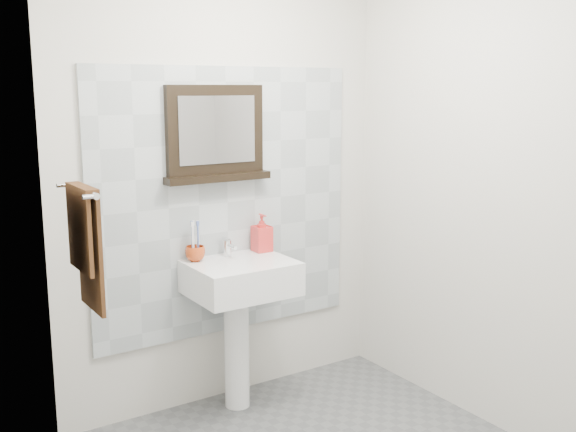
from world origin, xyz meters
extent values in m
cube|color=silver|center=(0.00, 1.10, 1.25)|extent=(2.00, 0.01, 2.50)
cube|color=silver|center=(-1.00, 0.00, 1.25)|extent=(0.01, 2.20, 2.50)
cube|color=silver|center=(1.00, 0.00, 1.25)|extent=(0.01, 2.20, 2.50)
cube|color=#A8B1B6|center=(0.00, 1.09, 1.15)|extent=(1.60, 0.02, 1.50)
cylinder|color=white|center=(-0.04, 0.92, 0.34)|extent=(0.14, 0.14, 0.68)
cube|color=white|center=(-0.04, 0.86, 0.77)|extent=(0.55, 0.44, 0.18)
cylinder|color=silver|center=(-0.04, 0.84, 0.85)|extent=(0.32, 0.32, 0.02)
cylinder|color=#4C4C4F|center=(-0.04, 0.84, 0.86)|extent=(0.04, 0.04, 0.00)
cylinder|color=silver|center=(-0.04, 1.01, 0.91)|extent=(0.04, 0.04, 0.09)
cylinder|color=silver|center=(-0.04, 0.96, 0.93)|extent=(0.02, 0.10, 0.02)
cube|color=silver|center=(-0.04, 1.02, 0.96)|extent=(0.02, 0.07, 0.01)
imported|color=#B43E15|center=(-0.24, 1.00, 0.90)|extent=(0.11, 0.11, 0.08)
cylinder|color=white|center=(-0.26, 0.99, 0.97)|extent=(0.01, 0.01, 0.19)
cube|color=white|center=(-0.26, 0.99, 1.07)|extent=(0.01, 0.01, 0.03)
cylinder|color=#4A5FAA|center=(-0.23, 1.00, 0.97)|extent=(0.01, 0.01, 0.19)
cube|color=#4A5FAA|center=(-0.23, 1.00, 1.07)|extent=(0.01, 0.01, 0.03)
cylinder|color=white|center=(-0.24, 1.02, 0.97)|extent=(0.01, 0.01, 0.19)
cube|color=white|center=(-0.24, 1.02, 1.07)|extent=(0.01, 0.01, 0.03)
cylinder|color=#4A5FAA|center=(-0.25, 1.02, 0.97)|extent=(0.01, 0.01, 0.19)
cube|color=#4A5FAA|center=(-0.25, 1.02, 1.07)|extent=(0.01, 0.01, 0.03)
cylinder|color=white|center=(-0.22, 1.01, 0.97)|extent=(0.01, 0.01, 0.19)
cube|color=white|center=(-0.22, 1.01, 1.07)|extent=(0.01, 0.01, 0.03)
imported|color=red|center=(0.18, 1.00, 0.97)|extent=(0.10, 0.10, 0.22)
cube|color=black|center=(-0.08, 1.07, 1.56)|extent=(0.57, 0.06, 0.48)
cube|color=#99999E|center=(-0.08, 1.03, 1.56)|extent=(0.46, 0.01, 0.36)
cube|color=black|center=(-0.08, 1.04, 1.30)|extent=(0.61, 0.11, 0.04)
cylinder|color=silver|center=(-0.94, 0.61, 1.36)|extent=(0.03, 0.40, 0.03)
cylinder|color=silver|center=(-0.97, 0.42, 1.36)|extent=(0.05, 0.02, 0.02)
cylinder|color=silver|center=(-0.97, 0.80, 1.36)|extent=(0.05, 0.02, 0.02)
cube|color=#331E0E|center=(-0.93, 0.61, 1.09)|extent=(0.02, 0.30, 0.52)
cube|color=#331E0E|center=(-0.96, 0.61, 1.18)|extent=(0.02, 0.30, 0.34)
cube|color=#331E0E|center=(-0.94, 0.61, 1.36)|extent=(0.06, 0.30, 0.03)
camera|label=1|loc=(-1.76, -2.23, 1.79)|focal=42.00mm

